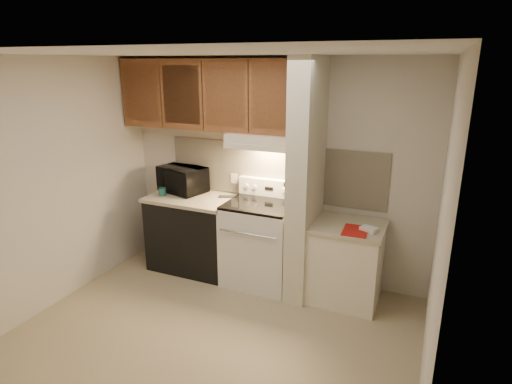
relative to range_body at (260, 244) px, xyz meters
The scene contains 50 objects.
floor 1.24m from the range_body, 90.00° to the right, with size 3.60×3.60×0.00m, color tan.
ceiling 2.34m from the range_body, 90.00° to the right, with size 3.60×3.60×0.00m, color white.
wall_back 0.86m from the range_body, 90.00° to the left, with size 3.60×0.02×2.50m, color beige.
wall_left 2.28m from the range_body, 147.31° to the right, with size 0.02×3.00×2.50m, color beige.
wall_right 2.28m from the range_body, 32.69° to the right, with size 0.02×3.00×2.50m, color beige.
backsplash 0.84m from the range_body, 90.00° to the left, with size 2.60×0.02×0.63m, color beige.
range_body is the anchor object (origin of this frame).
oven_window 0.32m from the range_body, 90.00° to the right, with size 0.50×0.01×0.30m, color black.
oven_handle 0.44m from the range_body, 90.00° to the right, with size 0.02×0.02×0.65m, color silver.
cooktop 0.48m from the range_body, ahead, with size 0.74×0.64×0.03m, color black.
range_backguard 0.66m from the range_body, 90.00° to the left, with size 0.76×0.08×0.20m, color silver.
range_display 0.64m from the range_body, 90.00° to the left, with size 0.10×0.01×0.04m, color black.
range_knob_left_outer 0.70m from the range_body, 139.40° to the left, with size 0.05×0.05×0.02m, color silver.
range_knob_left_inner 0.66m from the range_body, 126.87° to the left, with size 0.05×0.05×0.02m, color silver.
range_knob_right_inner 0.66m from the range_body, 53.13° to the left, with size 0.05×0.05×0.02m, color silver.
range_knob_right_outer 0.70m from the range_body, 40.60° to the left, with size 0.05×0.05×0.02m, color silver.
dishwasher_front 0.88m from the range_body, behind, with size 1.00×0.63×0.87m, color black.
left_countertop 0.98m from the range_body, behind, with size 1.04×0.67×0.04m, color #BAAE8F.
spoon_rest 0.68m from the range_body, 161.25° to the left, with size 0.22×0.07×0.02m, color black.
teal_jar 1.33m from the range_body, behind, with size 0.09×0.09×0.10m, color #1D5A4D.
outlet 0.86m from the range_body, 146.31° to the left, with size 0.08×0.01×0.12m, color silver.
microwave 1.26m from the range_body, behind, with size 0.56×0.38×0.31m, color black.
partition_pillar 0.94m from the range_body, ahead, with size 0.22×0.70×2.50m, color beige.
pillar_trim 0.93m from the range_body, ahead, with size 0.01×0.70×0.04m, color brown.
knife_strip 0.95m from the range_body, ahead, with size 0.02×0.42×0.04m, color black.
knife_blade_a 0.87m from the range_body, 28.36° to the right, with size 0.01×0.04×0.16m, color silver.
knife_handle_a 1.01m from the range_body, 29.69° to the right, with size 0.02×0.02×0.10m, color black.
knife_blade_b 0.85m from the range_body, 18.57° to the right, with size 0.01×0.04×0.18m, color silver.
knife_handle_b 0.99m from the range_body, 19.58° to the right, with size 0.02×0.02×0.10m, color black.
knife_blade_c 0.83m from the range_body, ahead, with size 0.01×0.04×0.20m, color silver.
knife_handle_c 0.99m from the range_body, ahead, with size 0.02×0.02×0.10m, color black.
knife_blade_d 0.85m from the range_body, ahead, with size 0.01×0.04×0.16m, color silver.
knife_handle_d 0.99m from the range_body, ahead, with size 0.02×0.02×0.10m, color black.
knife_blade_e 0.85m from the range_body, 15.27° to the left, with size 0.01×0.04×0.18m, color silver.
knife_handle_e 0.99m from the range_body, 14.93° to the left, with size 0.02×0.02×0.10m, color black.
oven_mitt 0.79m from the range_body, 23.58° to the left, with size 0.03×0.10×0.25m, color slate.
right_cab_base 0.97m from the range_body, ahead, with size 0.70×0.60×0.81m, color silver.
right_countertop 1.04m from the range_body, ahead, with size 0.74×0.64×0.04m, color #BAAE8F.
red_folder 1.15m from the range_body, ahead, with size 0.24×0.32×0.01m, color #B31811.
white_box 1.26m from the range_body, ahead, with size 0.16×0.10×0.04m, color white.
range_hood 1.17m from the range_body, 90.00° to the left, with size 0.78×0.44×0.15m, color silver.
hood_lip 1.12m from the range_body, 90.00° to the right, with size 0.78×0.04×0.06m, color silver.
upper_cabinets 1.77m from the range_body, 166.16° to the left, with size 2.18×0.33×0.77m, color brown.
cab_door_a 2.22m from the range_body, behind, with size 0.46×0.01×0.63m, color brown.
cab_gap_a 2.04m from the range_body, behind, with size 0.01×0.01×0.73m, color black.
cab_door_b 1.89m from the range_body, behind, with size 0.46×0.01×0.63m, color brown.
cab_gap_b 1.77m from the range_body, behind, with size 0.01×0.01×0.73m, color black.
cab_door_c 1.68m from the range_body, behind, with size 0.46×0.01×0.63m, color brown.
cab_gap_c 1.63m from the range_body, behind, with size 0.01×0.01×0.73m, color black.
cab_door_d 1.63m from the range_body, ahead, with size 0.46×0.01×0.63m, color brown.
Camera 1 is at (1.72, -2.95, 2.44)m, focal length 30.00 mm.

